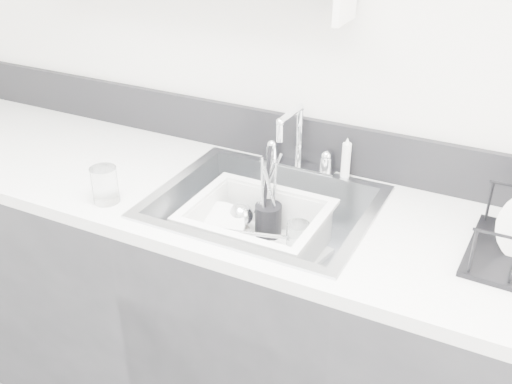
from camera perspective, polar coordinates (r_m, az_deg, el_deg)
The scene contains 12 objects.
counter_run at distance 2.03m, azimuth 0.65°, elevation -12.36°, with size 3.20×0.62×0.92m.
backsplash at distance 1.97m, azimuth 4.61°, elevation 4.88°, with size 3.20×0.02×0.16m, color black.
sink at distance 1.81m, azimuth 0.72°, elevation -3.49°, with size 0.64×0.52×0.20m, color silver, non-canonical shape.
faucet at distance 1.93m, azimuth 3.98°, elevation 3.78°, with size 0.26×0.18×0.23m.
side_sprayer at distance 1.88m, azimuth 8.58°, elevation 3.20°, with size 0.03×0.03×0.14m, color white.
wash_tub at distance 1.79m, azimuth 0.01°, elevation -3.77°, with size 0.40×0.33×0.16m, color white, non-canonical shape.
plate_stack at distance 1.85m, azimuth -3.76°, elevation -4.08°, with size 0.24×0.23×0.09m.
utensil_cup at distance 1.86m, azimuth 1.18°, elevation -2.46°, with size 0.08×0.08×0.28m.
ladle at distance 1.82m, azimuth -1.20°, elevation -3.99°, with size 0.30×0.11×0.09m, color silver, non-canonical shape.
tumbler_in_tub at distance 1.79m, azimuth 4.02°, elevation -4.45°, with size 0.07×0.07×0.10m, color white.
tumbler_counter at distance 1.79m, azimuth -14.20°, elevation 0.66°, with size 0.08×0.08×0.11m, color white.
bowl_small at distance 1.76m, azimuth 1.40°, elevation -6.20°, with size 0.12×0.12×0.04m, color white.
Camera 1 is at (0.67, -0.18, 1.80)m, focal length 42.00 mm.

